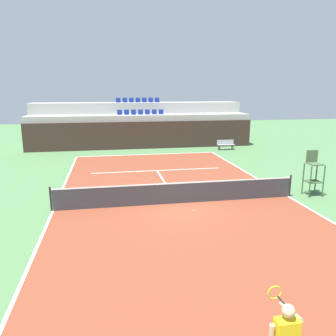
{
  "coord_description": "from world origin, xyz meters",
  "views": [
    {
      "loc": [
        -3.02,
        -13.92,
        5.0
      ],
      "look_at": [
        -0.1,
        2.0,
        1.2
      ],
      "focal_mm": 35.31,
      "sensor_mm": 36.0,
      "label": 1
    }
  ],
  "objects_px": {
    "umpire_chair": "(313,172)",
    "player_bench": "(226,144)",
    "tennis_net": "(178,193)",
    "tennis_ball_1": "(193,211)"
  },
  "relations": [
    {
      "from": "umpire_chair",
      "to": "player_bench",
      "type": "relative_size",
      "value": 1.47
    },
    {
      "from": "player_bench",
      "to": "umpire_chair",
      "type": "bearing_deg",
      "value": -91.33
    },
    {
      "from": "tennis_net",
      "to": "umpire_chair",
      "type": "xyz_separation_m",
      "value": [
        6.7,
        0.06,
        0.68
      ]
    },
    {
      "from": "umpire_chair",
      "to": "player_bench",
      "type": "distance_m",
      "value": 12.94
    },
    {
      "from": "player_bench",
      "to": "tennis_ball_1",
      "type": "xyz_separation_m",
      "value": [
        -6.58,
        -14.13,
        -0.46
      ]
    },
    {
      "from": "umpire_chair",
      "to": "tennis_ball_1",
      "type": "relative_size",
      "value": 33.33
    },
    {
      "from": "tennis_net",
      "to": "player_bench",
      "type": "bearing_deg",
      "value": 61.66
    },
    {
      "from": "tennis_ball_1",
      "to": "player_bench",
      "type": "bearing_deg",
      "value": 65.01
    },
    {
      "from": "player_bench",
      "to": "tennis_ball_1",
      "type": "height_order",
      "value": "player_bench"
    },
    {
      "from": "tennis_net",
      "to": "umpire_chair",
      "type": "height_order",
      "value": "umpire_chair"
    }
  ]
}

